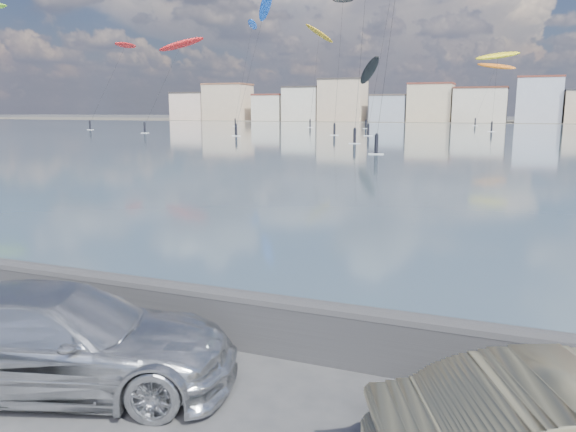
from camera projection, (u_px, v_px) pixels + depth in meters
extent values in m
plane|color=#333335|center=(115.00, 415.00, 7.83)|extent=(700.00, 700.00, 0.00)
cube|color=#3C5367|center=(482.00, 135.00, 91.24)|extent=(500.00, 177.00, 0.00)
cube|color=#4C473D|center=(500.00, 122.00, 190.14)|extent=(500.00, 60.00, 0.00)
cube|color=#28282B|center=(211.00, 319.00, 10.21)|extent=(400.00, 0.35, 0.90)
cylinder|color=#28282B|center=(210.00, 295.00, 10.12)|extent=(400.00, 0.36, 0.36)
cube|color=beige|center=(192.00, 107.00, 217.42)|extent=(14.00, 11.00, 10.00)
cube|color=#383330|center=(192.00, 93.00, 216.43)|extent=(14.28, 11.22, 0.60)
cube|color=#CCB293|center=(228.00, 103.00, 211.47)|extent=(16.00, 12.00, 13.00)
cube|color=brown|center=(228.00, 84.00, 210.19)|extent=(16.32, 12.24, 0.60)
cube|color=beige|center=(270.00, 108.00, 205.44)|extent=(11.00, 10.00, 9.00)
cube|color=brown|center=(270.00, 95.00, 204.54)|extent=(11.22, 10.20, 0.60)
cube|color=beige|center=(304.00, 105.00, 200.45)|extent=(13.00, 11.00, 11.50)
cube|color=#383330|center=(304.00, 87.00, 199.31)|extent=(13.26, 11.22, 0.60)
cube|color=#CCB293|center=(343.00, 101.00, 194.91)|extent=(15.00, 12.00, 14.00)
cube|color=#383330|center=(343.00, 79.00, 193.54)|extent=(15.30, 12.24, 0.60)
cube|color=#9EA8B7|center=(390.00, 109.00, 189.39)|extent=(12.00, 10.00, 8.50)
cube|color=#4C423D|center=(390.00, 95.00, 188.54)|extent=(12.24, 10.20, 0.60)
cube|color=beige|center=(431.00, 103.00, 184.12)|extent=(14.00, 11.00, 12.00)
cube|color=brown|center=(432.00, 84.00, 182.94)|extent=(14.28, 11.22, 0.60)
cube|color=beige|center=(480.00, 106.00, 178.59)|extent=(16.00, 13.00, 10.50)
cube|color=#562D23|center=(481.00, 88.00, 177.55)|extent=(16.32, 13.26, 0.60)
cube|color=#B2B7C6|center=(539.00, 101.00, 172.09)|extent=(13.00, 10.00, 13.50)
cube|color=brown|center=(541.00, 77.00, 170.77)|extent=(13.26, 10.20, 0.60)
imported|color=silver|center=(58.00, 339.00, 8.48)|extent=(5.82, 3.87, 1.57)
ellipsoid|color=black|center=(369.00, 70.00, 129.22)|extent=(7.71, 9.06, 6.64)
cube|color=white|center=(366.00, 128.00, 122.38)|extent=(1.40, 0.42, 0.08)
cylinder|color=black|center=(366.00, 124.00, 122.21)|extent=(0.36, 0.36, 1.70)
sphere|color=black|center=(366.00, 120.00, 122.04)|extent=(0.28, 0.28, 0.28)
cylinder|color=black|center=(368.00, 96.00, 125.68)|extent=(1.89, 9.44, 11.68)
ellipsoid|color=yellow|center=(498.00, 56.00, 110.10)|extent=(9.96, 9.53, 2.92)
cube|color=white|center=(491.00, 132.00, 105.49)|extent=(1.40, 0.42, 0.08)
cylinder|color=black|center=(492.00, 127.00, 105.32)|extent=(0.36, 0.36, 1.70)
sphere|color=black|center=(492.00, 122.00, 105.15)|extent=(0.28, 0.28, 0.28)
cylinder|color=black|center=(495.00, 89.00, 107.68)|extent=(0.04, 8.07, 13.22)
ellipsoid|color=blue|center=(252.00, 24.00, 144.66)|extent=(4.37, 7.90, 2.43)
cube|color=white|center=(235.00, 126.00, 138.52)|extent=(1.40, 0.42, 0.08)
cylinder|color=black|center=(235.00, 122.00, 138.35)|extent=(0.36, 0.36, 1.70)
sphere|color=black|center=(235.00, 119.00, 138.18)|extent=(0.28, 0.28, 0.28)
cylinder|color=black|center=(244.00, 72.00, 141.48)|extent=(0.59, 11.81, 24.37)
cube|color=white|center=(355.00, 143.00, 69.23)|extent=(1.40, 0.42, 0.08)
cylinder|color=black|center=(355.00, 136.00, 69.06)|extent=(0.36, 0.36, 1.70)
sphere|color=black|center=(355.00, 129.00, 68.89)|extent=(0.28, 0.28, 0.28)
cylinder|color=black|center=(363.00, 34.00, 71.51)|extent=(1.29, 10.12, 24.66)
ellipsoid|color=orange|center=(496.00, 66.00, 147.24)|extent=(10.96, 6.72, 3.34)
cube|color=white|center=(475.00, 126.00, 142.91)|extent=(1.40, 0.42, 0.08)
cylinder|color=black|center=(475.00, 122.00, 142.74)|extent=(0.36, 0.36, 1.70)
sphere|color=black|center=(475.00, 118.00, 142.58)|extent=(0.28, 0.28, 0.28)
cylinder|color=black|center=(486.00, 93.00, 144.96)|extent=(3.81, 9.43, 14.01)
ellipsoid|color=black|center=(343.00, 0.00, 100.13)|extent=(3.44, 7.80, 2.83)
cube|color=white|center=(334.00, 135.00, 91.19)|extent=(1.40, 0.42, 0.08)
cylinder|color=black|center=(334.00, 129.00, 91.02)|extent=(0.36, 0.36, 1.70)
sphere|color=black|center=(334.00, 124.00, 90.85)|extent=(0.28, 0.28, 0.28)
cylinder|color=black|center=(339.00, 60.00, 95.54)|extent=(2.94, 13.48, 22.10)
ellipsoid|color=red|center=(126.00, 45.00, 123.55)|extent=(2.74, 7.79, 1.43)
cube|color=white|center=(90.00, 130.00, 115.31)|extent=(1.40, 0.42, 0.08)
cylinder|color=black|center=(90.00, 125.00, 115.14)|extent=(0.36, 0.36, 1.70)
sphere|color=black|center=(90.00, 121.00, 114.97)|extent=(0.28, 0.28, 0.28)
cylinder|color=black|center=(108.00, 83.00, 119.31)|extent=(0.18, 12.84, 16.77)
ellipsoid|color=#BF8C19|center=(319.00, 33.00, 140.76)|extent=(7.33, 7.71, 4.89)
cube|color=white|center=(310.00, 127.00, 129.89)|extent=(1.40, 0.42, 0.08)
cylinder|color=black|center=(310.00, 123.00, 129.72)|extent=(0.36, 0.36, 1.70)
sphere|color=black|center=(310.00, 119.00, 129.56)|extent=(0.28, 0.28, 0.28)
cylinder|color=black|center=(315.00, 76.00, 135.21)|extent=(3.19, 15.38, 21.59)
ellipsoid|color=blue|center=(266.00, 6.00, 98.89)|extent=(5.62, 6.78, 5.44)
cube|color=white|center=(236.00, 136.00, 88.65)|extent=(1.40, 0.42, 0.08)
cylinder|color=black|center=(236.00, 130.00, 88.48)|extent=(0.36, 0.36, 1.70)
sphere|color=black|center=(236.00, 124.00, 88.31)|extent=(0.28, 0.28, 0.28)
cylinder|color=black|center=(252.00, 63.00, 93.65)|extent=(1.56, 15.19, 20.81)
cube|color=white|center=(368.00, 136.00, 89.20)|extent=(1.40, 0.42, 0.08)
cylinder|color=black|center=(368.00, 130.00, 89.03)|extent=(0.36, 0.36, 1.70)
sphere|color=black|center=(368.00, 124.00, 88.86)|extent=(0.28, 0.28, 0.28)
cylinder|color=black|center=(388.00, 13.00, 89.11)|extent=(3.18, 8.98, 35.71)
ellipsoid|color=red|center=(181.00, 44.00, 105.52)|extent=(8.20, 7.45, 4.15)
cube|color=white|center=(145.00, 133.00, 99.57)|extent=(1.40, 0.42, 0.08)
cylinder|color=black|center=(145.00, 128.00, 99.41)|extent=(0.36, 0.36, 1.70)
sphere|color=black|center=(144.00, 123.00, 99.24)|extent=(0.28, 0.28, 0.28)
cylinder|color=black|center=(164.00, 84.00, 102.43)|extent=(1.62, 10.51, 14.92)
cube|color=white|center=(376.00, 154.00, 52.88)|extent=(1.40, 0.42, 0.08)
cylinder|color=black|center=(376.00, 144.00, 52.71)|extent=(0.36, 0.36, 1.70)
sphere|color=black|center=(377.00, 135.00, 52.54)|extent=(0.28, 0.28, 0.28)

